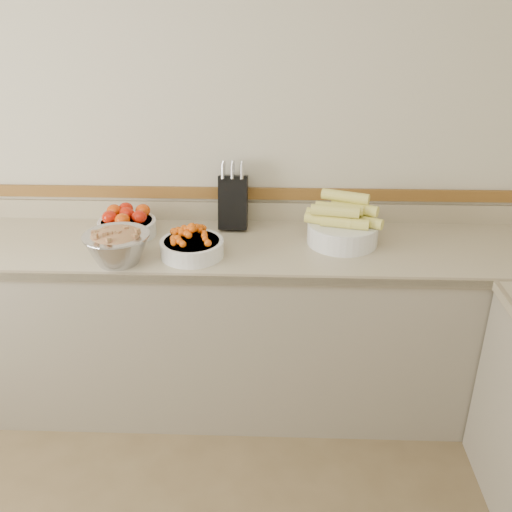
{
  "coord_description": "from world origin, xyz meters",
  "views": [
    {
      "loc": [
        0.43,
        -0.79,
        2.04
      ],
      "look_at": [
        0.35,
        1.35,
        1.0
      ],
      "focal_mm": 40.0,
      "sensor_mm": 36.0,
      "label": 1
    }
  ],
  "objects_px": {
    "tomato_bowl": "(127,223)",
    "rhubarb_bowl": "(117,245)",
    "knife_block": "(233,201)",
    "corn_bowl": "(343,227)",
    "cherry_tomato_bowl": "(192,245)"
  },
  "relations": [
    {
      "from": "tomato_bowl",
      "to": "rhubarb_bowl",
      "type": "height_order",
      "value": "rhubarb_bowl"
    },
    {
      "from": "knife_block",
      "to": "corn_bowl",
      "type": "relative_size",
      "value": 0.94
    },
    {
      "from": "corn_bowl",
      "to": "rhubarb_bowl",
      "type": "height_order",
      "value": "corn_bowl"
    },
    {
      "from": "tomato_bowl",
      "to": "cherry_tomato_bowl",
      "type": "relative_size",
      "value": 0.98
    },
    {
      "from": "cherry_tomato_bowl",
      "to": "corn_bowl",
      "type": "distance_m",
      "value": 0.72
    },
    {
      "from": "tomato_bowl",
      "to": "rhubarb_bowl",
      "type": "bearing_deg",
      "value": -83.84
    },
    {
      "from": "tomato_bowl",
      "to": "rhubarb_bowl",
      "type": "xyz_separation_m",
      "value": [
        0.03,
        -0.31,
        0.03
      ]
    },
    {
      "from": "knife_block",
      "to": "rhubarb_bowl",
      "type": "bearing_deg",
      "value": -138.4
    },
    {
      "from": "cherry_tomato_bowl",
      "to": "tomato_bowl",
      "type": "bearing_deg",
      "value": 147.22
    },
    {
      "from": "cherry_tomato_bowl",
      "to": "corn_bowl",
      "type": "bearing_deg",
      "value": 13.53
    },
    {
      "from": "cherry_tomato_bowl",
      "to": "rhubarb_bowl",
      "type": "bearing_deg",
      "value": -165.64
    },
    {
      "from": "corn_bowl",
      "to": "knife_block",
      "type": "bearing_deg",
      "value": 161.34
    },
    {
      "from": "corn_bowl",
      "to": "rhubarb_bowl",
      "type": "xyz_separation_m",
      "value": [
        -1.02,
        -0.25,
        0.0
      ]
    },
    {
      "from": "rhubarb_bowl",
      "to": "cherry_tomato_bowl",
      "type": "bearing_deg",
      "value": 14.36
    },
    {
      "from": "corn_bowl",
      "to": "rhubarb_bowl",
      "type": "distance_m",
      "value": 1.05
    }
  ]
}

